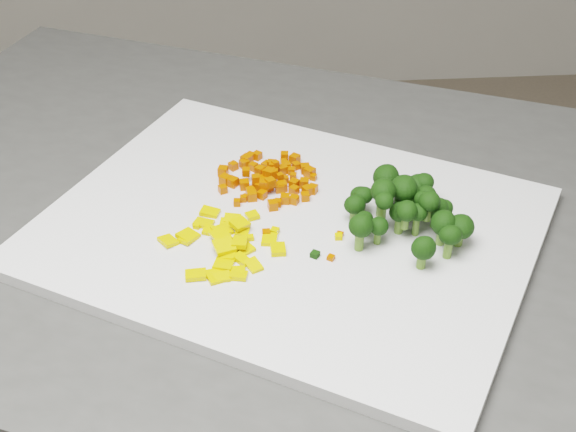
{
  "coord_description": "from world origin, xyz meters",
  "views": [
    {
      "loc": [
        -0.04,
        -0.78,
        1.4
      ],
      "look_at": [
        0.01,
        -0.12,
        0.92
      ],
      "focal_mm": 50.0,
      "sensor_mm": 36.0,
      "label": 1
    }
  ],
  "objects": [
    {
      "name": "carrot_cube_11",
      "position": [
        0.01,
        -0.06,
        0.92
      ],
      "size": [
        0.01,
        0.01,
        0.01
      ],
      "primitive_type": "cube",
      "rotation": [
        0.0,
        0.0,
        1.74
      ],
      "color": "#C23D02",
      "rests_on": "carrot_pile"
    },
    {
      "name": "pepper_chunk_6",
      "position": [
        -0.03,
        -0.11,
        0.92
      ],
      "size": [
        0.02,
        0.02,
        0.01
      ],
      "primitive_type": "cube",
      "rotation": [
        -0.08,
        0.08,
        1.89
      ],
      "color": "yellow",
      "rests_on": "pepper_pile"
    },
    {
      "name": "broccoli_floret_17",
      "position": [
        0.12,
        -0.12,
        0.94
      ],
      "size": [
        0.04,
        0.04,
        0.04
      ],
      "primitive_type": null,
      "color": "black",
      "rests_on": "broccoli_pile"
    },
    {
      "name": "pepper_chunk_27",
      "position": [
        -0.07,
        -0.13,
        0.91
      ],
      "size": [
        0.02,
        0.02,
        0.01
      ],
      "primitive_type": "cube",
      "rotation": [
        -0.04,
        -0.12,
        2.82
      ],
      "color": "yellow",
      "rests_on": "pepper_pile"
    },
    {
      "name": "broccoli_floret_7",
      "position": [
        0.12,
        -0.13,
        0.94
      ],
      "size": [
        0.03,
        0.03,
        0.03
      ],
      "primitive_type": null,
      "color": "black",
      "rests_on": "broccoli_pile"
    },
    {
      "name": "pepper_chunk_7",
      "position": [
        -0.07,
        -0.1,
        0.92
      ],
      "size": [
        0.02,
        0.02,
        0.01
      ],
      "primitive_type": "cube",
      "rotation": [
        0.12,
        0.0,
        1.24
      ],
      "color": "yellow",
      "rests_on": "pepper_pile"
    },
    {
      "name": "pepper_chunk_1",
      "position": [
        -0.06,
        -0.15,
        0.92
      ],
      "size": [
        0.02,
        0.03,
        0.01
      ],
      "primitive_type": "cube",
      "rotation": [
        -0.08,
        -0.04,
        2.07
      ],
      "color": "yellow",
      "rests_on": "pepper_pile"
    },
    {
      "name": "carrot_cube_58",
      "position": [
        -0.03,
        -0.08,
        0.92
      ],
      "size": [
        0.01,
        0.01,
        0.01
      ],
      "primitive_type": "cube",
      "rotation": [
        0.0,
        0.0,
        0.09
      ],
      "color": "#C23D02",
      "rests_on": "carrot_pile"
    },
    {
      "name": "carrot_cube_15",
      "position": [
        -0.02,
        -0.06,
        0.92
      ],
      "size": [
        0.01,
        0.01,
        0.01
      ],
      "primitive_type": "cube",
      "rotation": [
        0.0,
        0.0,
        1.1
      ],
      "color": "#C23D02",
      "rests_on": "carrot_pile"
    },
    {
      "name": "carrot_cube_48",
      "position": [
        -0.01,
        -0.07,
        0.93
      ],
      "size": [
        0.01,
        0.01,
        0.01
      ],
      "primitive_type": "cube",
      "rotation": [
        0.0,
        0.0,
        2.04
      ],
      "color": "#C23D02",
      "rests_on": "carrot_pile"
    },
    {
      "name": "broccoli_floret_25",
      "position": [
        0.14,
        -0.15,
        0.94
      ],
      "size": [
        0.03,
        0.03,
        0.03
      ],
      "primitive_type": null,
      "color": "black",
      "rests_on": "broccoli_pile"
    },
    {
      "name": "pepper_chunk_21",
      "position": [
        -0.11,
        -0.15,
        0.91
      ],
      "size": [
        0.02,
        0.02,
        0.01
      ],
      "primitive_type": "cube",
      "rotation": [
        0.14,
        0.06,
        2.16
      ],
      "color": "yellow",
      "rests_on": "pepper_pile"
    },
    {
      "name": "broccoli_floret_8",
      "position": [
        0.13,
        -0.11,
        0.93
      ],
      "size": [
        0.03,
        0.03,
        0.03
      ],
      "primitive_type": null,
      "color": "black",
      "rests_on": "broccoli_pile"
    },
    {
      "name": "broccoli_floret_5",
      "position": [
        0.15,
        -0.12,
        0.93
      ],
      "size": [
        0.03,
        0.03,
        0.03
      ],
      "primitive_type": null,
      "color": "black",
      "rests_on": "broccoli_pile"
    },
    {
      "name": "broccoli_floret_9",
      "position": [
        0.15,
        -0.14,
        0.93
      ],
      "size": [
        0.03,
        0.03,
        0.03
      ],
      "primitive_type": null,
      "color": "black",
      "rests_on": "broccoli_pile"
    },
    {
      "name": "broccoli_floret_15",
      "position": [
        0.14,
        -0.1,
        0.93
      ],
      "size": [
        0.04,
        0.04,
        0.03
      ],
      "primitive_type": null,
      "color": "black",
      "rests_on": "broccoli_pile"
    },
    {
      "name": "pepper_chunk_18",
      "position": [
        -0.08,
        -0.12,
        0.91
      ],
      "size": [
        0.02,
        0.02,
        0.01
      ],
      "primitive_type": "cube",
      "rotation": [
        0.07,
        -0.03,
        2.75
      ],
      "color": "yellow",
      "rests_on": "pepper_pile"
    },
    {
      "name": "carrot_cube_22",
      "position": [
        0.01,
        -0.05,
        0.92
      ],
      "size": [
        0.01,
        0.01,
        0.01
      ],
      "primitive_type": "cube",
      "rotation": [
        0.0,
        0.0,
        1.62
      ],
      "color": "#C23D02",
      "rests_on": "carrot_pile"
    },
    {
      "name": "pepper_chunk_23",
      "position": [
        -0.04,
        -0.16,
        0.91
      ],
      "size": [
        0.02,
        0.02,
        0.01
      ],
      "primitive_type": "cube",
      "rotation": [
        -0.12,
        -0.04,
        2.18
      ],
      "color": "yellow",
      "rests_on": "pepper_pile"
    },
    {
      "name": "carrot_cube_8",
      "position": [
        -0.0,
        -0.04,
        0.92
      ],
      "size": [
        0.01,
        0.01,
        0.01
      ],
      "primitive_type": "cube",
      "rotation": [
        0.0,
        0.0,
        1.57
      ],
      "color": "#C23D02",
      "rests_on": "carrot_pile"
    },
    {
      "name": "carrot_cube_35",
      "position": [
        -0.03,
        -0.04,
        0.92
      ],
      "size": [
        0.01,
        0.01,
        0.01
      ],
      "primitive_type": "cube",
      "rotation": [
        0.0,
        0.0,
        1.43
      ],
      "color": "#C23D02",
      "rests_on": "carrot_pile"
    },
    {
      "name": "stray_bit_1",
      "position": [
        0.04,
        -0.18,
        0.92
      ],
      "size": [
        0.01,
        0.01,
        0.0
      ],
      "primitive_type": "cube",
      "rotation": [
        0.0,
        0.0,
        2.57
      ],
      "color": "#C23D02",
      "rests_on": "cutting_board"
    },
    {
      "name": "broccoli_floret_3",
      "position": [
        0.16,
        -0.14,
        0.93
      ],
      "size": [
        0.02,
        0.02,
        0.03
      ],
      "primitive_type": null,
      "color": "black",
      "rests_on": "broccoli_pile"
    },
    {
      "name": "carrot_cube_12",
      "position": [
        -0.03,
        -0.01,
        0.92
      ],
      "size": [
        0.01,
        0.01,
        0.01
      ],
      "primitive_type": "cube",
      "rotation": [
        0.0,
        0.0,
        2.41
      ],
      "color": "#C23D02",
      "rests_on": "carrot_pile"
    },
    {
      "name": "carrot_cube_33",
      "position": [
        0.02,
        -0.07,
        0.92
      ],
      "size": [
        0.01,
        0.01,
        0.01
      ],
      "primitive_type": "cube",
      "rotation": [
        0.0,
        0.0,
        0.81
      ],
      "color": "#C23D02",
      "rests_on": "carrot_pile"
    },
    {
      "name": "carrot_cube_17",
      "position": [
        -0.05,
        -0.05,
        0.92
      ],
      "size": [
        0.01,
        0.01,
        0.01
      ],
      "primitive_type": "cube",
      "rotation": [
        0.0,
        0.0,
        2.48
      ],
      "color": "#C23D02",
      "rests_on": "carrot_pile"
    },
    {
      "name": "pepper_chunk_3",
      "position": [
        -0.06,
        -0.17,
        0.92
      ],
      "size": [
        0.02,
        0.02,
        0.01
      ],
      "primitive_type": "cube",
      "rotation": [
        0.14,
        -0.01,
        0.31
      ],
      "color": "yellow",
      "rests_on": "pepper_pile"
    },
    {
      "name": "stray_bit_2",
      "position": [
        0.06,
        -0.15,
        0.92
      ],
      "size": [
        0.01,
        0.01,
        0.0
      ],
      "primitive_type": "cube",
      "rotation": [
        0.0,
        0.0,
        1.12
      ],
      "color": "#C23D02",
      "rests_on": "cutting_board"
    },
    {
      "name": "carrot_cube_27",
      "position": [
        -0.02,
        -0.08,
        0.92
      ],
      "size": [
        0.01,
        0.01,
        0.01
      ],
      "primitive_type": "cube",
      "rotation": [
        0.0,
        0.0,
        0.92
      ],
      "color": "#C23D02",
      "rests_on": "carrot_pile"
    },
    {
      "name": "broccoli_floret_13",
      "position": [
        0.13,
        -0.2,
        0.93
      ],
      "size": [
        0.03,
        0.03,
        0.03
      ],
      "primitive_type": null,
      "color": "black",
      "rests_on": "broccoli_pile"
    },
    {
      "name": "stray_bit_5",
      "position": [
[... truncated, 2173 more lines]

